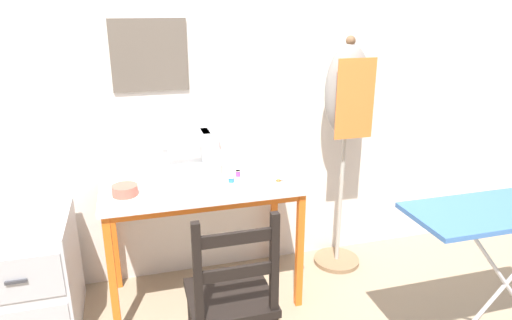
{
  "coord_description": "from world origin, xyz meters",
  "views": [
    {
      "loc": [
        -0.36,
        -2.17,
        1.75
      ],
      "look_at": [
        0.32,
        0.26,
        0.89
      ],
      "focal_mm": 32.0,
      "sensor_mm": 36.0,
      "label": 1
    }
  ],
  "objects_px": {
    "fabric_bowl": "(125,190)",
    "dress_form": "(347,107)",
    "scissors": "(283,181)",
    "wooden_chair": "(231,299)",
    "sewing_machine": "(193,155)",
    "thread_spool_mid_table": "(238,174)",
    "filing_cabinet": "(31,276)",
    "thread_spool_near_machine": "(231,180)"
  },
  "relations": [
    {
      "from": "thread_spool_near_machine",
      "to": "dress_form",
      "type": "height_order",
      "value": "dress_form"
    },
    {
      "from": "sewing_machine",
      "to": "thread_spool_near_machine",
      "type": "height_order",
      "value": "sewing_machine"
    },
    {
      "from": "fabric_bowl",
      "to": "thread_spool_near_machine",
      "type": "xyz_separation_m",
      "value": [
        0.6,
        0.03,
        -0.01
      ]
    },
    {
      "from": "wooden_chair",
      "to": "filing_cabinet",
      "type": "relative_size",
      "value": 1.38
    },
    {
      "from": "fabric_bowl",
      "to": "thread_spool_mid_table",
      "type": "relative_size",
      "value": 3.49
    },
    {
      "from": "sewing_machine",
      "to": "scissors",
      "type": "height_order",
      "value": "sewing_machine"
    },
    {
      "from": "sewing_machine",
      "to": "filing_cabinet",
      "type": "height_order",
      "value": "sewing_machine"
    },
    {
      "from": "sewing_machine",
      "to": "thread_spool_mid_table",
      "type": "relative_size",
      "value": 8.74
    },
    {
      "from": "sewing_machine",
      "to": "dress_form",
      "type": "height_order",
      "value": "dress_form"
    },
    {
      "from": "fabric_bowl",
      "to": "scissors",
      "type": "xyz_separation_m",
      "value": [
        0.89,
        -0.04,
        -0.03
      ]
    },
    {
      "from": "sewing_machine",
      "to": "filing_cabinet",
      "type": "relative_size",
      "value": 0.52
    },
    {
      "from": "fabric_bowl",
      "to": "thread_spool_mid_table",
      "type": "distance_m",
      "value": 0.66
    },
    {
      "from": "scissors",
      "to": "dress_form",
      "type": "bearing_deg",
      "value": 25.46
    },
    {
      "from": "scissors",
      "to": "wooden_chair",
      "type": "bearing_deg",
      "value": -128.57
    },
    {
      "from": "wooden_chair",
      "to": "thread_spool_mid_table",
      "type": "bearing_deg",
      "value": 73.69
    },
    {
      "from": "thread_spool_near_machine",
      "to": "dress_form",
      "type": "distance_m",
      "value": 0.89
    },
    {
      "from": "thread_spool_near_machine",
      "to": "thread_spool_mid_table",
      "type": "height_order",
      "value": "thread_spool_mid_table"
    },
    {
      "from": "thread_spool_near_machine",
      "to": "dress_form",
      "type": "bearing_deg",
      "value": 12.18
    },
    {
      "from": "scissors",
      "to": "thread_spool_near_machine",
      "type": "height_order",
      "value": "thread_spool_near_machine"
    },
    {
      "from": "fabric_bowl",
      "to": "sewing_machine",
      "type": "bearing_deg",
      "value": 25.74
    },
    {
      "from": "thread_spool_mid_table",
      "to": "filing_cabinet",
      "type": "distance_m",
      "value": 1.28
    },
    {
      "from": "sewing_machine",
      "to": "fabric_bowl",
      "type": "relative_size",
      "value": 2.51
    },
    {
      "from": "fabric_bowl",
      "to": "thread_spool_mid_table",
      "type": "bearing_deg",
      "value": 9.27
    },
    {
      "from": "fabric_bowl",
      "to": "scissors",
      "type": "bearing_deg",
      "value": -2.66
    },
    {
      "from": "sewing_machine",
      "to": "thread_spool_mid_table",
      "type": "height_order",
      "value": "sewing_machine"
    },
    {
      "from": "scissors",
      "to": "thread_spool_near_machine",
      "type": "xyz_separation_m",
      "value": [
        -0.3,
        0.07,
        0.02
      ]
    },
    {
      "from": "fabric_bowl",
      "to": "filing_cabinet",
      "type": "bearing_deg",
      "value": 176.23
    },
    {
      "from": "thread_spool_near_machine",
      "to": "filing_cabinet",
      "type": "height_order",
      "value": "thread_spool_near_machine"
    },
    {
      "from": "thread_spool_mid_table",
      "to": "dress_form",
      "type": "height_order",
      "value": "dress_form"
    },
    {
      "from": "thread_spool_mid_table",
      "to": "filing_cabinet",
      "type": "height_order",
      "value": "thread_spool_mid_table"
    },
    {
      "from": "thread_spool_mid_table",
      "to": "sewing_machine",
      "type": "bearing_deg",
      "value": 160.9
    },
    {
      "from": "sewing_machine",
      "to": "wooden_chair",
      "type": "relative_size",
      "value": 0.38
    },
    {
      "from": "sewing_machine",
      "to": "wooden_chair",
      "type": "bearing_deg",
      "value": -86.63
    },
    {
      "from": "thread_spool_near_machine",
      "to": "dress_form",
      "type": "xyz_separation_m",
      "value": [
        0.8,
        0.17,
        0.35
      ]
    },
    {
      "from": "sewing_machine",
      "to": "wooden_chair",
      "type": "distance_m",
      "value": 0.92
    },
    {
      "from": "fabric_bowl",
      "to": "dress_form",
      "type": "relative_size",
      "value": 0.09
    },
    {
      "from": "fabric_bowl",
      "to": "dress_form",
      "type": "xyz_separation_m",
      "value": [
        1.39,
        0.2,
        0.33
      ]
    },
    {
      "from": "sewing_machine",
      "to": "scissors",
      "type": "xyz_separation_m",
      "value": [
        0.49,
        -0.24,
        -0.13
      ]
    },
    {
      "from": "fabric_bowl",
      "to": "thread_spool_mid_table",
      "type": "height_order",
      "value": "fabric_bowl"
    },
    {
      "from": "fabric_bowl",
      "to": "wooden_chair",
      "type": "bearing_deg",
      "value": -52.98
    },
    {
      "from": "sewing_machine",
      "to": "dress_form",
      "type": "bearing_deg",
      "value": 0.16
    },
    {
      "from": "thread_spool_mid_table",
      "to": "fabric_bowl",
      "type": "bearing_deg",
      "value": -170.73
    }
  ]
}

